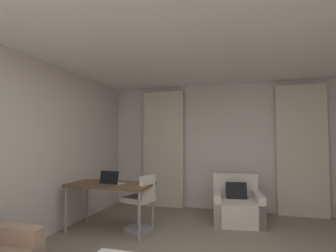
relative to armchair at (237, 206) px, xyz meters
The scene contains 9 objects.
wall_window 1.32m from the armchair, 103.63° to the left, with size 5.12×0.06×2.60m.
wall_left 3.67m from the armchair, 140.55° to the right, with size 0.06×6.12×2.60m.
ceiling 3.26m from the armchair, 94.89° to the right, with size 5.12×6.12×0.06m, color white.
curtain_left_panel 1.96m from the armchair, 157.15° to the left, with size 0.90×0.06×2.50m.
curtain_right_panel 1.68m from the armchair, 29.15° to the left, with size 0.90×0.06×2.50m.
armchair is the anchor object (origin of this frame).
desk 2.22m from the armchair, 151.66° to the right, with size 1.32×0.68×0.74m.
desk_chair 1.73m from the armchair, 146.70° to the right, with size 0.48×0.48×0.88m.
laptop 2.23m from the armchair, 148.44° to the right, with size 0.35×0.28×0.22m.
Camera 1 is at (0.35, -2.72, 1.43)m, focal length 28.82 mm.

